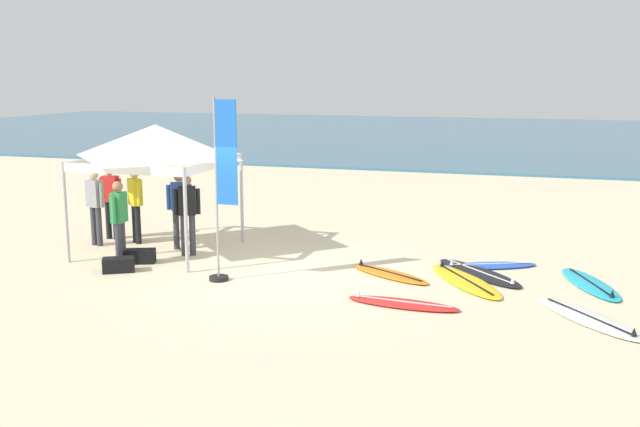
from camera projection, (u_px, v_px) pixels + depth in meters
The scene contains 19 objects.
ground_plane at pixel (281, 277), 13.96m from camera, with size 80.00×80.00×0.00m, color beige.
sea at pixel (469, 135), 45.53m from camera, with size 80.00×36.00×0.10m, color #386B84.
canopy_tent at pixel (156, 142), 15.46m from camera, with size 2.82×2.82×2.75m.
surfboard_yellow at pixel (465, 281), 13.54m from camera, with size 1.88×2.39×0.19m.
surfboard_red at pixel (402, 303), 12.21m from camera, with size 1.96×0.70×0.19m.
surfboard_orange at pixel (389, 274), 14.00m from camera, with size 1.88×1.41×0.19m.
surfboard_blue at pixel (489, 265), 14.63m from camera, with size 1.95×1.23×0.19m.
surfboard_white at pixel (589, 318), 11.46m from camera, with size 1.91×2.15×0.19m.
surfboard_cyan at pixel (590, 284), 13.34m from camera, with size 1.32×2.24×0.19m.
surfboard_black at pixel (479, 273), 14.09m from camera, with size 2.07×2.12×0.19m.
person_blue at pixel (180, 205), 15.99m from camera, with size 0.50×0.36×1.71m.
person_red at pixel (111, 197), 16.98m from camera, with size 0.55×0.25×1.71m.
person_green at pixel (119, 217), 14.62m from camera, with size 0.26×0.55×1.71m.
person_grey at pixel (95, 202), 16.32m from camera, with size 0.53×0.31×1.71m.
person_black at pixel (187, 210), 15.40m from camera, with size 0.51×0.35×1.71m.
person_yellow at pixel (135, 200), 16.54m from camera, with size 0.45×0.40×1.71m.
banner_flag at pixel (222, 198), 13.37m from camera, with size 0.60×0.36×3.40m.
gear_bag_near_tent at pixel (140, 256), 14.94m from camera, with size 0.60×0.32×0.28m, color black.
gear_bag_by_pole at pixel (119, 265), 14.26m from camera, with size 0.60×0.32×0.28m, color black.
Camera 1 is at (4.72, -12.65, 3.79)m, focal length 41.18 mm.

